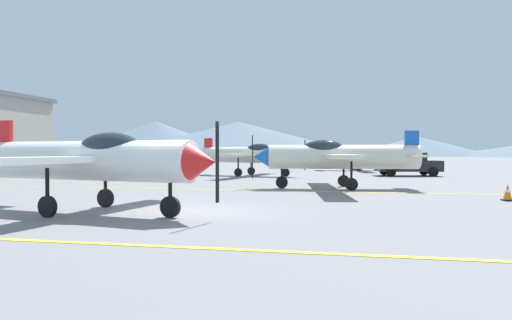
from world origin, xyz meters
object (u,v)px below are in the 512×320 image
airplane_near (93,159)px  airplane_mid (336,156)px  airplane_far (251,154)px  car_sedan (407,164)px  traffic_cone_front (508,192)px  airplane_back (362,154)px

airplane_near → airplane_mid: 11.53m
airplane_mid → airplane_far: size_ratio=1.00×
airplane_mid → airplane_far: 11.18m
airplane_far → car_sedan: bearing=10.7°
airplane_far → traffic_cone_front: 17.95m
airplane_far → traffic_cone_front: size_ratio=15.07×
airplane_near → traffic_cone_front: 13.72m
airplane_back → car_sedan: bearing=-72.2°
airplane_near → airplane_far: size_ratio=1.00×
airplane_far → airplane_back: (7.95, 10.53, 0.00)m
airplane_mid → traffic_cone_front: airplane_mid is taller
airplane_near → airplane_back: 30.68m
airplane_near → airplane_far: (0.63, 18.92, 0.00)m
airplane_near → airplane_mid: same height
car_sedan → traffic_cone_front: car_sedan is taller
airplane_far → traffic_cone_front: bearing=-48.4°
airplane_near → car_sedan: airplane_near is taller
airplane_mid → car_sedan: bearing=67.6°
airplane_far → airplane_back: bearing=52.9°
airplane_near → traffic_cone_front: (12.51, 5.52, -1.21)m
airplane_mid → car_sedan: size_ratio=1.96×
traffic_cone_front → airplane_far: bearing=131.6°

